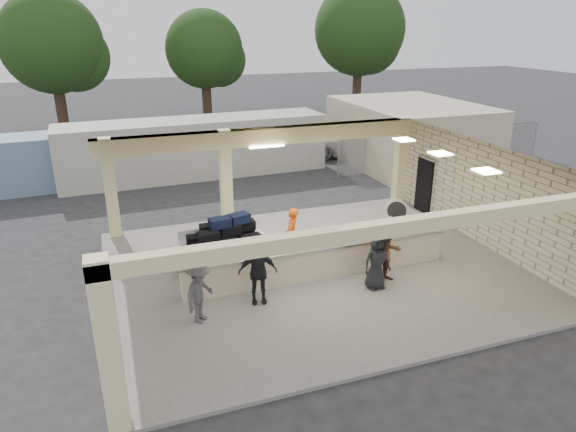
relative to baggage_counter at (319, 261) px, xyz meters
name	(u,v)px	position (x,y,z in m)	size (l,w,h in m)	color
ground	(312,271)	(0.00, 0.50, -0.59)	(120.00, 120.00, 0.00)	#262628
pavilion	(311,222)	(0.21, 1.16, 0.76)	(12.01, 10.00, 3.55)	slate
baggage_counter	(319,261)	(0.00, 0.00, 0.00)	(8.20, 0.58, 0.98)	beige
luggage_cart	(226,239)	(-2.37, 1.65, 0.35)	(2.80, 1.88, 1.56)	white
drum_fan	(397,210)	(4.40, 3.05, -0.01)	(0.82, 0.63, 0.89)	white
baggage_handler	(292,235)	(-0.42, 1.20, 0.39)	(0.64, 0.35, 1.76)	#FF590D
passenger_a	(387,253)	(1.68, -0.93, 0.40)	(0.86, 0.38, 1.77)	brown
passenger_b	(258,272)	(-2.10, -0.82, 0.39)	(1.03, 0.37, 1.75)	black
passenger_c	(200,292)	(-3.71, -1.24, 0.31)	(1.03, 0.36, 1.60)	#47464B
passenger_d	(377,261)	(1.22, -1.18, 0.32)	(0.79, 0.32, 1.61)	black
car_white_a	(357,144)	(7.71, 12.91, 0.12)	(2.33, 4.91, 1.40)	silver
car_white_b	(407,134)	(11.61, 13.93, 0.20)	(1.85, 4.95, 1.56)	silver
car_dark	(298,138)	(5.18, 15.43, 0.11)	(1.48, 4.20, 1.40)	black
container_white	(196,148)	(-1.40, 12.11, 0.79)	(12.72, 2.54, 2.76)	#BBBCB7
fence	(444,146)	(11.00, 9.50, 0.47)	(12.06, 0.06, 2.03)	gray
tree_left	(58,47)	(-7.68, 24.66, 5.00)	(6.60, 6.30, 9.00)	#382619
tree_mid	(208,52)	(2.32, 26.66, 4.38)	(6.00, 5.60, 8.00)	#382619
tree_right	(362,33)	(14.32, 25.66, 5.63)	(7.20, 7.00, 10.00)	#382619
adjacent_building	(409,134)	(9.50, 10.50, 1.01)	(6.00, 8.00, 3.20)	beige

